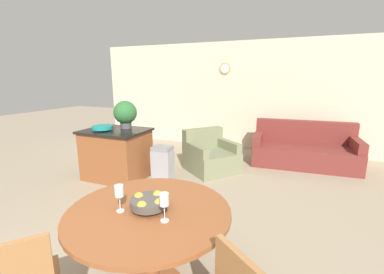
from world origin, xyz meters
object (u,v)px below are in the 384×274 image
object	(u,v)px
kitchen_island	(117,154)
armchair	(210,157)
teal_bowl	(102,128)
wine_glass_left	(119,192)
trash_bin	(163,164)
couch	(304,150)
fruit_bowl	(149,202)
wine_glass_right	(164,201)
dining_table	(150,229)
potted_plant	(125,113)

from	to	relation	value
kitchen_island	armchair	world-z (taller)	kitchen_island
kitchen_island	teal_bowl	world-z (taller)	teal_bowl
wine_glass_left	trash_bin	xyz separation A→B (m)	(-0.86, 2.27, -0.61)
trash_bin	couch	bearing A→B (deg)	40.58
fruit_bowl	couch	bearing A→B (deg)	73.13
wine_glass_right	armchair	size ratio (longest dim) A/B	0.18
wine_glass_right	kitchen_island	world-z (taller)	wine_glass_right
fruit_bowl	wine_glass_left	world-z (taller)	wine_glass_left
kitchen_island	couch	distance (m)	3.82
armchair	wine_glass_left	bearing A→B (deg)	-135.47
kitchen_island	wine_glass_right	bearing A→B (deg)	-45.12
fruit_bowl	wine_glass_right	xyz separation A→B (m)	(0.20, -0.11, 0.10)
dining_table	wine_glass_right	xyz separation A→B (m)	(0.20, -0.11, 0.34)
wine_glass_right	potted_plant	bearing A→B (deg)	131.12
wine_glass_left	kitchen_island	distance (m)	2.81
trash_bin	kitchen_island	bearing A→B (deg)	-172.26
couch	wine_glass_left	bearing A→B (deg)	-112.11
fruit_bowl	potted_plant	size ratio (longest dim) A/B	0.60
fruit_bowl	wine_glass_left	xyz separation A→B (m)	(-0.20, -0.11, 0.10)
dining_table	potted_plant	bearing A→B (deg)	129.57
teal_bowl	armchair	size ratio (longest dim) A/B	0.29
kitchen_island	potted_plant	xyz separation A→B (m)	(0.09, 0.20, 0.72)
kitchen_island	fruit_bowl	bearing A→B (deg)	-46.41
dining_table	couch	distance (m)	4.33
fruit_bowl	kitchen_island	world-z (taller)	kitchen_island
trash_bin	couch	size ratio (longest dim) A/B	0.31
kitchen_island	armchair	bearing A→B (deg)	34.12
dining_table	couch	world-z (taller)	couch
couch	trash_bin	bearing A→B (deg)	-142.68
wine_glass_left	armchair	size ratio (longest dim) A/B	0.18
couch	armchair	bearing A→B (deg)	-150.60
potted_plant	trash_bin	bearing A→B (deg)	-6.07
wine_glass_right	dining_table	bearing A→B (deg)	151.56
kitchen_island	trash_bin	xyz separation A→B (m)	(0.88, 0.12, -0.13)
potted_plant	trash_bin	size ratio (longest dim) A/B	0.77
teal_bowl	kitchen_island	bearing A→B (deg)	40.51
wine_glass_left	wine_glass_right	size ratio (longest dim) A/B	1.00
fruit_bowl	teal_bowl	xyz separation A→B (m)	(-2.10, 1.90, 0.12)
wine_glass_right	trash_bin	size ratio (longest dim) A/B	0.34
kitchen_island	dining_table	bearing A→B (deg)	-46.43
couch	wine_glass_right	bearing A→B (deg)	-107.25
wine_glass_right	teal_bowl	xyz separation A→B (m)	(-2.29, 2.00, 0.02)
dining_table	kitchen_island	bearing A→B (deg)	133.57
fruit_bowl	trash_bin	xyz separation A→B (m)	(-1.06, 2.15, -0.51)
teal_bowl	couch	distance (m)	4.08
potted_plant	wine_glass_left	bearing A→B (deg)	-54.86
trash_bin	armchair	bearing A→B (deg)	56.05
teal_bowl	couch	world-z (taller)	teal_bowl
armchair	potted_plant	bearing A→B (deg)	159.38
wine_glass_right	trash_bin	world-z (taller)	wine_glass_right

